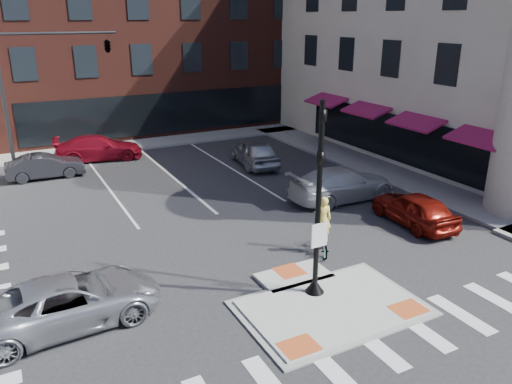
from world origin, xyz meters
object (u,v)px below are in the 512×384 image
bg_car_dark (45,166)px  bg_car_red (99,148)px  bg_car_silver (255,152)px  red_sedan (414,208)px  silver_suv (70,301)px  white_pickup (342,184)px  cyclist (322,234)px

bg_car_dark → bg_car_red: size_ratio=0.78×
bg_car_silver → red_sedan: bearing=107.9°
bg_car_red → bg_car_dark: bearing=135.6°
silver_suv → bg_car_silver: (11.95, 11.67, 0.07)m
silver_suv → bg_car_dark: 14.76m
white_pickup → silver_suv: bearing=109.6°
bg_car_red → cyclist: 17.31m
white_pickup → bg_car_dark: size_ratio=1.33×
cyclist → red_sedan: bearing=-152.5°
silver_suv → red_sedan: size_ratio=1.25×
bg_car_dark → cyclist: 16.38m
bg_car_dark → bg_car_silver: bearing=-103.5°
bg_car_silver → bg_car_red: 9.50m
bg_car_dark → cyclist: cyclist is taller
white_pickup → bg_car_red: bearing=35.2°
cyclist → bg_car_silver: bearing=-82.2°
red_sedan → silver_suv: bearing=7.2°
silver_suv → bg_car_red: 17.59m
white_pickup → red_sedan: bearing=-167.7°
red_sedan → white_pickup: size_ratio=0.78×
bg_car_silver → bg_car_dark: bearing=-7.2°
white_pickup → bg_car_dark: (-12.06, 10.10, -0.11)m
bg_car_silver → cyclist: cyclist is taller
silver_suv → cyclist: size_ratio=2.35×
red_sedan → cyclist: size_ratio=1.89×
silver_suv → bg_car_silver: 16.70m
bg_car_silver → cyclist: bearing=83.0°
silver_suv → bg_car_silver: size_ratio=1.12×
bg_car_dark → cyclist: bearing=-148.8°
bg_car_red → white_pickup: bearing=-134.9°
white_pickup → bg_car_silver: bg_car_silver is taller
bg_car_silver → cyclist: 11.65m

